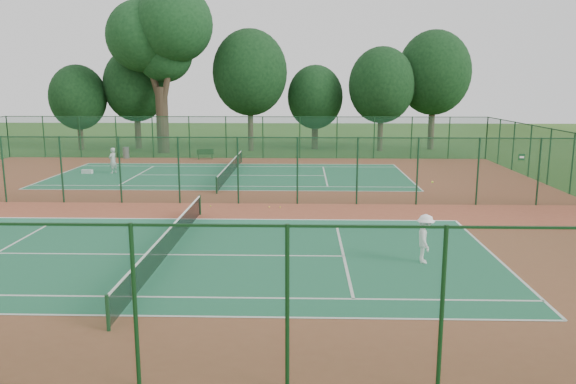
% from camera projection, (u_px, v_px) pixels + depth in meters
% --- Properties ---
extents(ground, '(120.00, 120.00, 0.00)m').
position_uv_depth(ground, '(209.00, 203.00, 29.35)').
color(ground, '#2D541A').
rests_on(ground, ground).
extents(red_pad, '(40.00, 36.00, 0.01)m').
position_uv_depth(red_pad, '(209.00, 203.00, 29.35)').
color(red_pad, brown).
rests_on(red_pad, ground).
extents(court_near, '(23.77, 10.97, 0.01)m').
position_uv_depth(court_near, '(169.00, 255.00, 20.52)').
color(court_near, '#206748').
rests_on(court_near, red_pad).
extents(court_far, '(23.77, 10.97, 0.01)m').
position_uv_depth(court_far, '(231.00, 175.00, 38.18)').
color(court_far, '#216847').
rests_on(court_far, red_pad).
extents(fence_north, '(40.00, 0.09, 3.50)m').
position_uv_depth(fence_north, '(244.00, 137.00, 46.68)').
color(fence_north, '#1B5337').
rests_on(fence_north, ground).
extents(fence_south, '(40.00, 0.09, 3.50)m').
position_uv_depth(fence_south, '(60.00, 306.00, 11.35)').
color(fence_south, '#184A2A').
rests_on(fence_south, ground).
extents(fence_divider, '(40.00, 0.09, 3.50)m').
position_uv_depth(fence_divider, '(208.00, 170.00, 29.01)').
color(fence_divider, '#174526').
rests_on(fence_divider, ground).
extents(tennis_net_near, '(0.10, 12.90, 0.97)m').
position_uv_depth(tennis_net_near, '(168.00, 241.00, 20.42)').
color(tennis_net_near, '#153B1F').
rests_on(tennis_net_near, ground).
extents(tennis_net_far, '(0.10, 12.90, 0.97)m').
position_uv_depth(tennis_net_far, '(231.00, 168.00, 38.08)').
color(tennis_net_far, '#12331D').
rests_on(tennis_net_far, ground).
extents(player_near, '(0.74, 1.16, 1.72)m').
position_uv_depth(player_near, '(425.00, 239.00, 19.47)').
color(player_near, white).
rests_on(player_near, court_near).
extents(player_far, '(0.65, 0.76, 1.77)m').
position_uv_depth(player_far, '(113.00, 160.00, 38.94)').
color(player_far, silver).
rests_on(player_far, court_far).
extents(trash_bin, '(0.54, 0.54, 0.94)m').
position_uv_depth(trash_bin, '(126.00, 153.00, 46.80)').
color(trash_bin, slate).
rests_on(trash_bin, red_pad).
extents(bench, '(1.42, 0.64, 0.85)m').
position_uv_depth(bench, '(205.00, 154.00, 46.21)').
color(bench, '#123416').
rests_on(bench, red_pad).
extents(kit_bag, '(0.78, 0.37, 0.28)m').
position_uv_depth(kit_bag, '(87.00, 172.00, 38.92)').
color(kit_bag, white).
rests_on(kit_bag, red_pad).
extents(stray_ball_a, '(0.07, 0.07, 0.07)m').
position_uv_depth(stray_ball_a, '(280.00, 207.00, 28.28)').
color(stray_ball_a, yellow).
rests_on(stray_ball_a, red_pad).
extents(stray_ball_b, '(0.07, 0.07, 0.07)m').
position_uv_depth(stray_ball_b, '(269.00, 207.00, 28.30)').
color(stray_ball_b, yellow).
rests_on(stray_ball_b, red_pad).
extents(stray_ball_c, '(0.06, 0.06, 0.06)m').
position_uv_depth(stray_ball_c, '(211.00, 206.00, 28.52)').
color(stray_ball_c, gold).
rests_on(stray_ball_c, red_pad).
extents(big_tree, '(9.47, 6.93, 14.54)m').
position_uv_depth(big_tree, '(160.00, 35.00, 48.99)').
color(big_tree, '#33281C').
rests_on(big_tree, ground).
extents(evergreen_row, '(39.00, 5.00, 12.00)m').
position_uv_depth(evergreen_row, '(257.00, 150.00, 53.13)').
color(evergreen_row, black).
rests_on(evergreen_row, ground).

